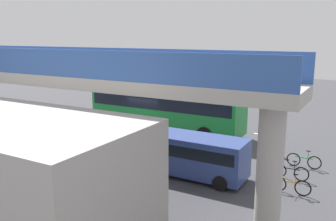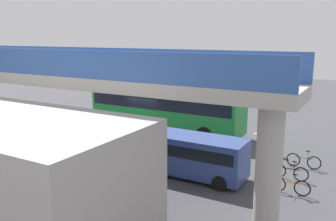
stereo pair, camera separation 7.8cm
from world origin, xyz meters
name	(u,v)px [view 2 (the right image)]	position (x,y,z in m)	size (l,w,h in m)	color
ground	(148,131)	(0.00, 0.00, 0.00)	(80.00, 80.00, 0.00)	#424247
city_bus	(165,106)	(-1.11, -0.59, 1.88)	(11.54, 2.85, 3.15)	#1E8C38
parked_van	(197,154)	(-6.90, 6.22, 1.18)	(4.80, 2.17, 2.05)	#33478C
bicycle_green	(304,161)	(-11.27, 2.29, 0.37)	(1.77, 0.44, 0.96)	black
bicycle_orange	(290,186)	(-11.30, 5.95, 0.37)	(1.77, 0.44, 0.96)	black
bicycle_black	(290,172)	(-10.96, 4.28, 0.37)	(1.77, 0.44, 0.96)	black
pedestrian	(267,138)	(-8.87, 0.64, 0.89)	(0.38, 0.38, 1.79)	#2D2D38
traffic_sign	(207,100)	(-2.84, -4.14, 1.89)	(0.08, 0.60, 2.80)	slate
lane_dash_leftmost	(268,135)	(-8.00, -3.13, 0.00)	(2.00, 0.20, 0.01)	silver
lane_dash_left	(215,128)	(-4.00, -3.13, 0.00)	(2.00, 0.20, 0.01)	silver
lane_dash_centre	(169,122)	(0.00, -3.13, 0.00)	(2.00, 0.20, 0.01)	silver
lane_dash_right	(129,116)	(4.00, -3.13, 0.00)	(2.00, 0.20, 0.01)	silver
lane_dash_rightmost	(93,112)	(8.00, -3.13, 0.00)	(2.00, 0.20, 0.01)	silver
pedestrian_overpass	(37,84)	(0.00, 9.75, 4.60)	(24.45, 2.60, 6.32)	#B2ADA5
station_building	(17,178)	(-3.78, 14.05, 2.10)	(9.00, 5.04, 4.20)	#B2ADA5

